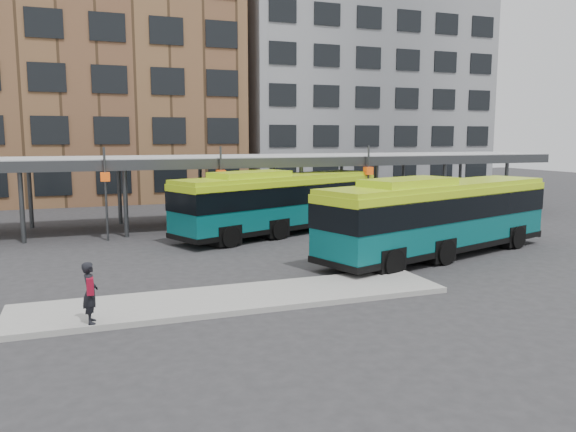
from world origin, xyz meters
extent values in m
plane|color=#28282B|center=(0.00, 0.00, 0.00)|extent=(120.00, 120.00, 0.00)
cube|color=gray|center=(-5.50, -3.00, 0.09)|extent=(14.00, 3.00, 0.18)
cube|color=#999B9E|center=(0.00, 13.00, 4.00)|extent=(40.00, 6.00, 0.35)
cube|color=#383A3D|center=(0.00, 10.00, 3.85)|extent=(40.00, 0.15, 0.55)
cylinder|color=#383A3D|center=(-13.00, 10.50, 1.90)|extent=(0.24, 0.24, 3.80)
cylinder|color=#383A3D|center=(-13.00, 15.50, 1.90)|extent=(0.24, 0.24, 3.80)
cylinder|color=#383A3D|center=(-8.00, 10.50, 1.90)|extent=(0.24, 0.24, 3.80)
cylinder|color=#383A3D|center=(-8.00, 15.50, 1.90)|extent=(0.24, 0.24, 3.80)
cylinder|color=#383A3D|center=(-3.00, 10.50, 1.90)|extent=(0.24, 0.24, 3.80)
cylinder|color=#383A3D|center=(-3.00, 15.50, 1.90)|extent=(0.24, 0.24, 3.80)
cylinder|color=#383A3D|center=(2.00, 10.50, 1.90)|extent=(0.24, 0.24, 3.80)
cylinder|color=#383A3D|center=(2.00, 15.50, 1.90)|extent=(0.24, 0.24, 3.80)
cylinder|color=#383A3D|center=(7.00, 10.50, 1.90)|extent=(0.24, 0.24, 3.80)
cylinder|color=#383A3D|center=(7.00, 15.50, 1.90)|extent=(0.24, 0.24, 3.80)
cylinder|color=#383A3D|center=(12.00, 10.50, 1.90)|extent=(0.24, 0.24, 3.80)
cylinder|color=#383A3D|center=(12.00, 15.50, 1.90)|extent=(0.24, 0.24, 3.80)
cylinder|color=#383A3D|center=(17.00, 10.50, 1.90)|extent=(0.24, 0.24, 3.80)
cylinder|color=#383A3D|center=(17.00, 15.50, 1.90)|extent=(0.24, 0.24, 3.80)
cylinder|color=#383A3D|center=(-9.00, 9.70, 2.40)|extent=(0.12, 0.12, 4.80)
cube|color=#D84A0C|center=(-9.00, 9.70, 3.30)|extent=(0.45, 0.45, 0.45)
cylinder|color=#383A3D|center=(-3.00, 9.70, 2.40)|extent=(0.12, 0.12, 4.80)
cube|color=#D84A0C|center=(-3.00, 9.70, 3.30)|extent=(0.45, 0.45, 0.45)
cylinder|color=#383A3D|center=(6.00, 9.70, 2.40)|extent=(0.12, 0.12, 4.80)
cube|color=#D84A0C|center=(6.00, 9.70, 3.30)|extent=(0.45, 0.45, 0.45)
cube|color=brown|center=(-10.00, 32.00, 11.00)|extent=(26.00, 14.00, 22.00)
cube|color=slate|center=(16.00, 32.00, 10.00)|extent=(24.00, 14.00, 20.00)
cube|color=#075154|center=(4.79, 0.76, 1.72)|extent=(13.13, 6.60, 2.69)
cube|color=black|center=(4.79, 0.76, 2.26)|extent=(13.20, 6.68, 1.02)
cube|color=#A7CB14|center=(4.79, 0.76, 3.18)|extent=(13.10, 6.50, 0.22)
cube|color=#A7CB14|center=(2.75, 0.08, 3.40)|extent=(4.70, 3.19, 0.38)
cube|color=black|center=(4.79, 0.76, 0.51)|extent=(13.21, 6.68, 0.26)
cylinder|color=black|center=(9.30, 0.85, 0.54)|extent=(1.12, 0.64, 1.08)
cylinder|color=black|center=(8.48, 3.35, 0.54)|extent=(1.12, 0.64, 1.08)
cylinder|color=black|center=(3.98, -0.90, 0.54)|extent=(1.12, 0.64, 1.08)
cylinder|color=black|center=(3.15, 1.60, 0.54)|extent=(1.12, 0.64, 1.08)
cylinder|color=black|center=(0.90, -1.91, 0.54)|extent=(1.12, 0.64, 1.08)
cylinder|color=black|center=(0.08, 0.59, 0.54)|extent=(1.12, 0.64, 1.08)
cube|color=#075154|center=(0.08, 8.71, 1.70)|extent=(12.76, 7.37, 2.65)
cube|color=black|center=(0.08, 8.71, 2.23)|extent=(12.84, 7.45, 1.01)
cube|color=#A7CB14|center=(0.08, 8.71, 3.13)|extent=(12.72, 7.27, 0.21)
cube|color=#A7CB14|center=(-1.88, 7.89, 3.34)|extent=(4.65, 3.40, 0.37)
cube|color=black|center=(0.08, 8.71, 0.50)|extent=(12.85, 7.45, 0.25)
cylinder|color=black|center=(4.49, 9.15, 0.53)|extent=(1.10, 0.70, 1.06)
cylinder|color=black|center=(3.49, 11.54, 0.53)|extent=(1.10, 0.70, 1.06)
cylinder|color=black|center=(-0.59, 7.02, 0.53)|extent=(1.10, 0.70, 1.06)
cylinder|color=black|center=(-1.59, 9.41, 0.53)|extent=(1.10, 0.70, 1.06)
cylinder|color=black|center=(-3.53, 5.79, 0.53)|extent=(1.10, 0.70, 1.06)
cylinder|color=black|center=(-4.53, 8.18, 0.53)|extent=(1.10, 0.70, 1.06)
imported|color=black|center=(-10.02, -4.20, 1.04)|extent=(0.43, 0.64, 1.73)
cube|color=maroon|center=(-10.01, -4.38, 1.27)|extent=(0.19, 0.33, 0.46)
imported|color=slate|center=(11.17, 11.98, 0.45)|extent=(1.78, 0.90, 0.89)
imported|color=slate|center=(11.66, 12.10, 0.50)|extent=(1.73, 0.96, 1.00)
imported|color=slate|center=(12.62, 12.38, 0.48)|extent=(1.91, 0.95, 0.96)
imported|color=slate|center=(13.11, 11.89, 0.51)|extent=(1.77, 0.95, 1.03)
imported|color=slate|center=(14.01, 11.61, 0.46)|extent=(1.84, 1.01, 0.92)
camera|label=1|loc=(-10.05, -20.18, 5.30)|focal=35.00mm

